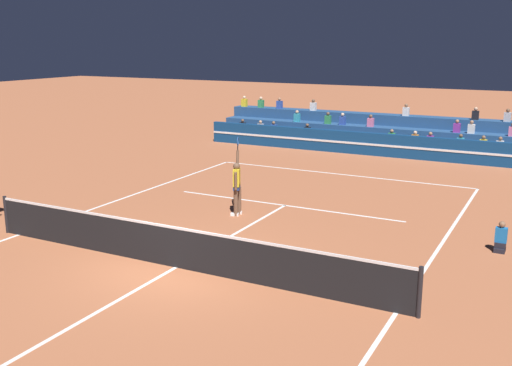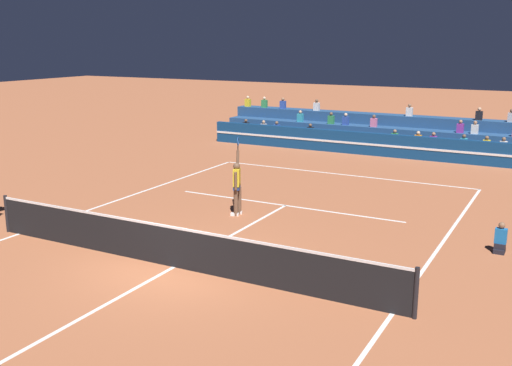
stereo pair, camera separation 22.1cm
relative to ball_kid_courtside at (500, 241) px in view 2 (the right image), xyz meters
The scene contains 8 objects.
ground_plane 8.55m from the ball_kid_courtside, 144.88° to the right, with size 120.00×120.00×0.00m, color #AD603D.
court_lines 8.55m from the ball_kid_courtside, 144.88° to the right, with size 11.10×23.90×0.01m.
tennis_net 8.55m from the ball_kid_courtside, 144.88° to the right, with size 12.00×0.10×1.10m.
sponsor_banner_wall 13.65m from the ball_kid_courtside, 120.81° to the left, with size 18.00×0.26×1.10m.
bleacher_stand 15.88m from the ball_kid_courtside, 116.12° to the left, with size 18.62×2.85×2.28m.
ball_kid_courtside is the anchor object (origin of this frame).
tennis_player 7.92m from the ball_kid_courtside, behind, with size 0.38×0.79×2.50m.
tennis_ball 9.27m from the ball_kid_courtside, 161.93° to the right, with size 0.07×0.07×0.07m, color #C6DB33.
Camera 2 is at (8.39, -11.32, 5.49)m, focal length 42.00 mm.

